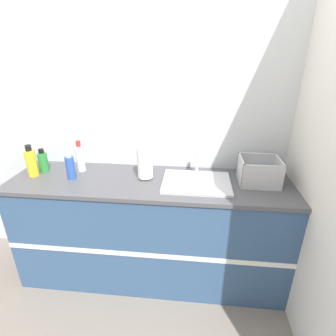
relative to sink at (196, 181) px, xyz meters
The scene contains 11 objects.
ground_plane 1.03m from the sink, 142.26° to the right, with size 12.00×12.00×0.00m, color slate.
wall_back 0.61m from the sink, 136.57° to the left, with size 4.52×0.06×2.60m.
wall_right 0.83m from the sink, ahead, with size 0.06×2.57×2.60m.
counter_cabinet 0.59m from the sink, behind, with size 2.15×0.60×0.91m.
sink is the anchor object (origin of this frame).
paper_towel_roll 0.41m from the sink, behind, with size 0.12×0.12×0.25m.
dish_rack 0.46m from the sink, ahead, with size 0.28×0.25×0.19m.
bottle_white_spray 0.95m from the sink, behind, with size 0.06×0.06×0.25m.
bottle_green 1.24m from the sink, behind, with size 0.07×0.07×0.19m.
bottle_blue 0.96m from the sink, behind, with size 0.07×0.07×0.22m.
bottle_yellow 1.28m from the sink, behind, with size 0.08×0.08×0.25m.
Camera 1 is at (0.32, -1.47, 1.79)m, focal length 28.00 mm.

